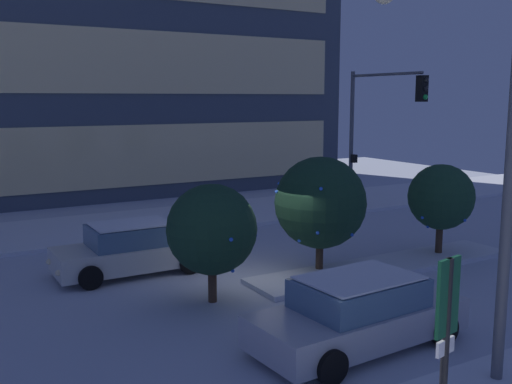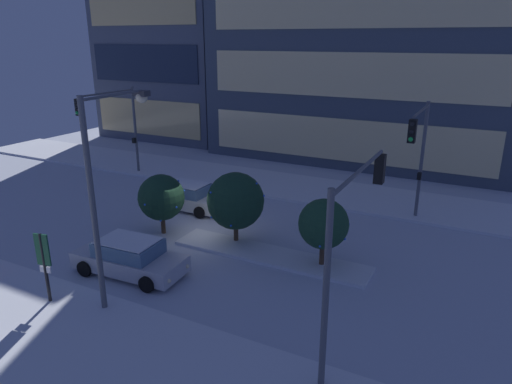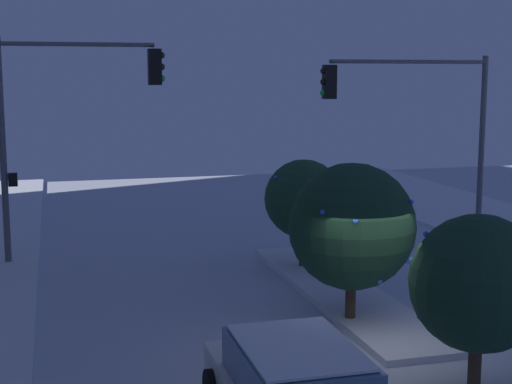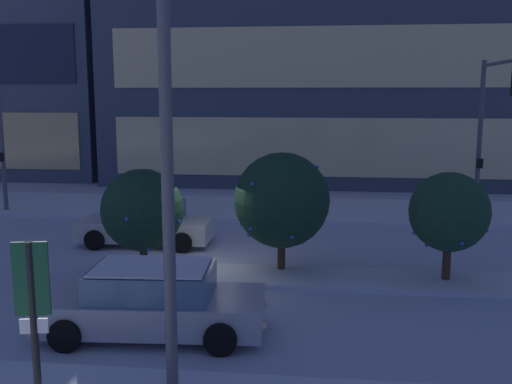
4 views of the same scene
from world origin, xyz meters
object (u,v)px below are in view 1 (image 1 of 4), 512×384
traffic_light_corner_far_right (378,117)px  decorated_tree_median (320,203)px  decorated_tree_left_of_median (441,197)px  decorated_tree_right_of_median (212,229)px  street_lamp_arched (467,105)px  parking_info_sign (446,325)px  car_far (131,249)px  car_near (359,313)px

traffic_light_corner_far_right → decorated_tree_median: traffic_light_corner_far_right is taller
decorated_tree_left_of_median → decorated_tree_right_of_median: decorated_tree_left_of_median is taller
street_lamp_arched → decorated_tree_median: street_lamp_arched is taller
parking_info_sign → decorated_tree_right_of_median: 7.10m
street_lamp_arched → decorated_tree_median: 6.96m
car_far → decorated_tree_left_of_median: size_ratio=1.49×
car_far → street_lamp_arched: bearing=110.8°
decorated_tree_median → decorated_tree_right_of_median: bearing=-170.3°
street_lamp_arched → parking_info_sign: street_lamp_arched is taller
car_near → decorated_tree_right_of_median: bearing=106.3°
decorated_tree_left_of_median → decorated_tree_right_of_median: 8.20m
traffic_light_corner_far_right → decorated_tree_right_of_median: bearing=-60.1°
traffic_light_corner_far_right → decorated_tree_median: (-6.98, -5.54, -2.17)m
street_lamp_arched → decorated_tree_median: size_ratio=2.20×
car_near → traffic_light_corner_far_right: traffic_light_corner_far_right is taller
car_near → parking_info_sign: 3.45m
decorated_tree_left_of_median → street_lamp_arched: bearing=-135.2°
decorated_tree_median → decorated_tree_right_of_median: 3.84m
street_lamp_arched → decorated_tree_median: bearing=-16.4°
car_near → car_far: bearing=104.5°
car_near → street_lamp_arched: bearing=-61.4°
car_far → decorated_tree_left_of_median: 9.79m
traffic_light_corner_far_right → parking_info_sign: 17.01m
parking_info_sign → traffic_light_corner_far_right: bearing=-49.7°
car_near → car_far: (-2.38, 7.35, -0.00)m
car_near → traffic_light_corner_far_right: (9.35, 10.14, 3.56)m
decorated_tree_right_of_median → traffic_light_corner_far_right: bearing=29.9°
decorated_tree_median → decorated_tree_left_of_median: size_ratio=1.14×
car_far → decorated_tree_left_of_median: (9.16, -3.20, 1.24)m
decorated_tree_right_of_median → car_near: bearing=-70.3°
car_far → parking_info_sign: bearing=97.7°
traffic_light_corner_far_right → parking_info_sign: size_ratio=2.25×
car_near → parking_info_sign: size_ratio=1.74×
decorated_tree_right_of_median → car_far: bearing=105.8°
car_near → traffic_light_corner_far_right: bearing=43.9°
street_lamp_arched → car_near: bearing=28.0°
decorated_tree_median → decorated_tree_left_of_median: decorated_tree_median is taller
car_near → traffic_light_corner_far_right: 14.24m
car_far → decorated_tree_right_of_median: size_ratio=1.50×
car_near → decorated_tree_median: 5.35m
car_far → parking_info_sign: (1.39, -10.49, 1.04)m
traffic_light_corner_far_right → parking_info_sign: bearing=-37.9°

